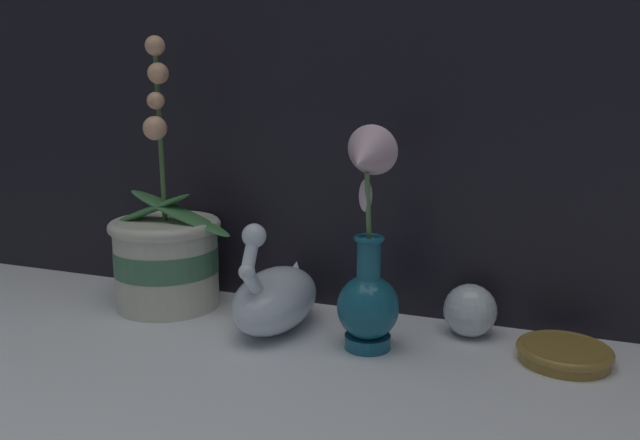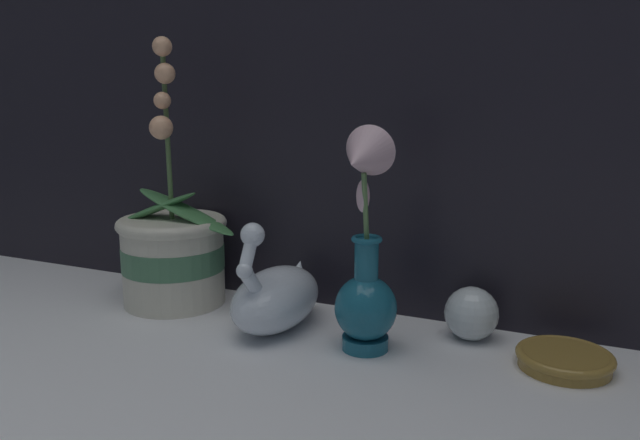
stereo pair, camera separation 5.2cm
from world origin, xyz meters
name	(u,v)px [view 2 (the right image)]	position (x,y,z in m)	size (l,w,h in m)	color
ground_plane	(305,367)	(0.00, 0.00, 0.00)	(2.80, 2.80, 0.00)	white
orchid_potted_plant	(173,251)	(-0.31, 0.14, 0.09)	(0.23, 0.18, 0.44)	beige
swan_figurine	(277,295)	(-0.10, 0.11, 0.05)	(0.11, 0.21, 0.18)	silver
blue_vase	(364,265)	(0.05, 0.08, 0.12)	(0.09, 0.11, 0.31)	#195B75
glass_sphere	(471,313)	(0.18, 0.18, 0.04)	(0.08, 0.08, 0.08)	silver
amber_dish	(565,359)	(0.31, 0.14, 0.01)	(0.12, 0.12, 0.02)	olive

